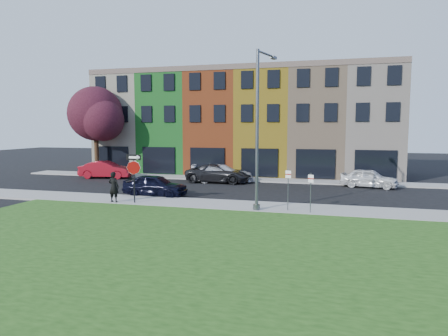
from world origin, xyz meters
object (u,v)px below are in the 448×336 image
(sedan_near, at_px, (155,185))
(stop_sign, at_px, (134,168))
(man, at_px, (114,187))
(street_lamp, at_px, (259,130))

(sedan_near, bearing_deg, stop_sign, -177.86)
(stop_sign, distance_m, sedan_near, 3.38)
(stop_sign, xyz_separation_m, man, (-1.31, -0.15, -1.17))
(man, bearing_deg, sedan_near, -108.13)
(stop_sign, bearing_deg, sedan_near, 97.92)
(man, xyz_separation_m, street_lamp, (9.00, 0.19, 3.50))
(stop_sign, bearing_deg, street_lamp, 8.02)
(man, bearing_deg, street_lamp, -174.71)
(man, xyz_separation_m, sedan_near, (1.30, 3.19, -0.31))
(man, distance_m, sedan_near, 3.46)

